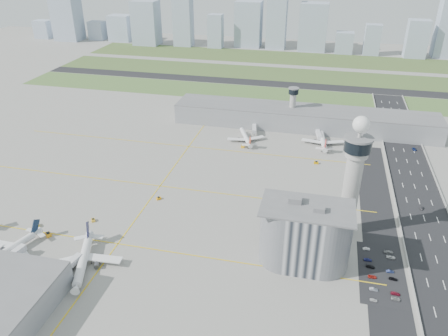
% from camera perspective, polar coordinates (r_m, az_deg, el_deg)
% --- Properties ---
extents(ground, '(1000.00, 1000.00, 0.00)m').
position_cam_1_polar(ground, '(240.57, -1.93, -6.96)').
color(ground, '#9B9890').
extents(grass_strip_0, '(480.00, 50.00, 0.08)m').
position_cam_1_polar(grass_strip_0, '(443.52, 3.18, 9.75)').
color(grass_strip_0, '#4D6F34').
rests_on(grass_strip_0, ground).
extents(grass_strip_1, '(480.00, 60.00, 0.08)m').
position_cam_1_polar(grass_strip_1, '(514.44, 4.73, 12.25)').
color(grass_strip_1, '#3B5528').
rests_on(grass_strip_1, ground).
extents(grass_strip_2, '(480.00, 70.00, 0.08)m').
position_cam_1_polar(grass_strip_2, '(591.19, 6.00, 14.24)').
color(grass_strip_2, '#3E5729').
rests_on(grass_strip_2, ground).
extents(runway, '(480.00, 22.00, 0.10)m').
position_cam_1_polar(runway, '(478.34, 4.00, 11.08)').
color(runway, black).
rests_on(runway, ground).
extents(highway, '(28.00, 500.00, 0.10)m').
position_cam_1_polar(highway, '(242.55, 25.76, -9.84)').
color(highway, black).
rests_on(highway, ground).
extents(barrier_left, '(0.60, 500.00, 1.20)m').
position_cam_1_polar(barrier_left, '(239.06, 22.50, -9.50)').
color(barrier_left, '#9E9E99').
rests_on(barrier_left, ground).
extents(landside_road, '(18.00, 260.00, 0.08)m').
position_cam_1_polar(landside_road, '(229.49, 20.04, -10.87)').
color(landside_road, black).
rests_on(landside_road, ground).
extents(parking_lot, '(20.00, 44.00, 0.10)m').
position_cam_1_polar(parking_lot, '(219.85, 19.77, -12.75)').
color(parking_lot, black).
rests_on(parking_lot, ground).
extents(taxiway_line_h_0, '(260.00, 0.60, 0.01)m').
position_cam_1_polar(taxiway_line_h_0, '(230.67, -13.70, -9.60)').
color(taxiway_line_h_0, yellow).
rests_on(taxiway_line_h_0, ground).
extents(taxiway_line_h_1, '(260.00, 0.60, 0.01)m').
position_cam_1_polar(taxiway_line_h_1, '(275.79, -8.36, -2.34)').
color(taxiway_line_h_1, yellow).
rests_on(taxiway_line_h_1, ground).
extents(taxiway_line_h_2, '(260.00, 0.60, 0.01)m').
position_cam_1_polar(taxiway_line_h_2, '(325.74, -4.63, 2.81)').
color(taxiway_line_h_2, yellow).
rests_on(taxiway_line_h_2, ground).
extents(taxiway_line_v, '(0.60, 260.00, 0.01)m').
position_cam_1_polar(taxiway_line_v, '(275.79, -8.36, -2.34)').
color(taxiway_line_v, yellow).
rests_on(taxiway_line_v, ground).
extents(control_tower, '(14.00, 14.00, 64.50)m').
position_cam_1_polar(control_tower, '(223.88, 16.57, -0.57)').
color(control_tower, '#ADAAA5').
rests_on(control_tower, ground).
extents(secondary_tower, '(8.60, 8.60, 31.90)m').
position_cam_1_polar(secondary_tower, '(361.11, 8.96, 8.33)').
color(secondary_tower, '#ADAAA5').
rests_on(secondary_tower, ground).
extents(admin_building, '(42.00, 24.00, 33.50)m').
position_cam_1_polar(admin_building, '(207.81, 10.51, -8.62)').
color(admin_building, '#B2B2B7').
rests_on(admin_building, ground).
extents(terminal_pier, '(210.00, 32.00, 15.80)m').
position_cam_1_polar(terminal_pier, '(362.46, 10.38, 6.45)').
color(terminal_pier, gray).
rests_on(terminal_pier, ground).
extents(airplane_near_b, '(40.79, 44.52, 10.37)m').
position_cam_1_polar(airplane_near_b, '(238.65, -26.34, -9.11)').
color(airplane_near_b, white).
rests_on(airplane_near_b, ground).
extents(airplane_near_c, '(49.01, 52.86, 12.03)m').
position_cam_1_polar(airplane_near_c, '(217.02, -18.05, -10.99)').
color(airplane_near_c, white).
rests_on(airplane_near_c, ground).
extents(airplane_far_a, '(39.85, 42.64, 9.57)m').
position_cam_1_polar(airplane_far_a, '(333.25, 2.87, 4.36)').
color(airplane_far_a, white).
rests_on(airplane_far_a, ground).
extents(airplane_far_b, '(36.13, 41.14, 10.58)m').
position_cam_1_polar(airplane_far_b, '(335.64, 12.83, 3.95)').
color(airplane_far_b, white).
rests_on(airplane_far_b, ground).
extents(jet_bridge_near_1, '(5.39, 14.31, 5.70)m').
position_cam_1_polar(jet_bridge_near_1, '(230.92, -27.02, -11.34)').
color(jet_bridge_near_1, silver).
rests_on(jet_bridge_near_1, ground).
extents(jet_bridge_near_2, '(5.39, 14.31, 5.70)m').
position_cam_1_polar(jet_bridge_near_2, '(214.58, -20.64, -13.09)').
color(jet_bridge_near_2, silver).
rests_on(jet_bridge_near_2, ground).
extents(jet_bridge_far_0, '(5.39, 14.31, 5.70)m').
position_cam_1_polar(jet_bridge_far_0, '(352.97, 3.96, 5.37)').
color(jet_bridge_far_0, silver).
rests_on(jet_bridge_far_0, ground).
extents(jet_bridge_far_1, '(5.39, 14.31, 5.70)m').
position_cam_1_polar(jet_bridge_far_1, '(349.22, 12.09, 4.55)').
color(jet_bridge_far_1, silver).
rests_on(jet_bridge_far_1, ground).
extents(tug_0, '(4.39, 4.22, 2.11)m').
position_cam_1_polar(tug_0, '(246.59, -21.99, -8.02)').
color(tug_0, orange).
rests_on(tug_0, ground).
extents(tug_1, '(4.11, 4.17, 2.02)m').
position_cam_1_polar(tug_1, '(256.36, -23.28, -6.85)').
color(tug_1, '#DFB700').
rests_on(tug_1, ground).
extents(tug_2, '(3.14, 3.38, 1.62)m').
position_cam_1_polar(tug_2, '(250.53, -16.73, -6.50)').
color(tug_2, yellow).
rests_on(tug_2, ground).
extents(tug_3, '(3.28, 3.25, 1.59)m').
position_cam_1_polar(tug_3, '(261.92, -8.53, -3.90)').
color(tug_3, '#FBA00C').
rests_on(tug_3, ground).
extents(tug_4, '(2.52, 3.67, 2.13)m').
position_cam_1_polar(tug_4, '(323.52, 2.49, 2.90)').
color(tug_4, '#EFA516').
rests_on(tug_4, ground).
extents(tug_5, '(3.17, 2.27, 1.77)m').
position_cam_1_polar(tug_5, '(305.95, 11.94, 0.71)').
color(tug_5, '#D09102').
rests_on(tug_5, ground).
extents(car_lot_0, '(3.26, 1.48, 1.09)m').
position_cam_1_polar(car_lot_0, '(204.49, 18.96, -15.99)').
color(car_lot_0, silver).
rests_on(car_lot_0, ground).
extents(car_lot_1, '(3.75, 1.39, 1.23)m').
position_cam_1_polar(car_lot_1, '(209.36, 18.98, -14.76)').
color(car_lot_1, '#8B909E').
rests_on(car_lot_1, ground).
extents(car_lot_2, '(3.93, 1.88, 1.08)m').
position_cam_1_polar(car_lot_2, '(215.68, 18.81, -13.29)').
color(car_lot_2, '#B12017').
rests_on(car_lot_2, ground).
extents(car_lot_3, '(4.20, 2.07, 1.18)m').
position_cam_1_polar(car_lot_3, '(220.98, 18.57, -12.10)').
color(car_lot_3, black).
rests_on(car_lot_3, ground).
extents(car_lot_4, '(3.80, 1.63, 1.28)m').
position_cam_1_polar(car_lot_4, '(224.57, 18.28, -11.30)').
color(car_lot_4, navy).
rests_on(car_lot_4, ground).
extents(car_lot_5, '(3.61, 1.74, 1.14)m').
position_cam_1_polar(car_lot_5, '(231.36, 18.10, -9.99)').
color(car_lot_5, white).
rests_on(car_lot_5, ground).
extents(car_lot_6, '(4.03, 2.01, 1.10)m').
position_cam_1_polar(car_lot_6, '(208.16, 21.53, -15.61)').
color(car_lot_6, gray).
rests_on(car_lot_6, ground).
extents(car_lot_7, '(4.10, 1.83, 1.17)m').
position_cam_1_polar(car_lot_7, '(210.53, 21.48, -15.01)').
color(car_lot_7, maroon).
rests_on(car_lot_7, ground).
extents(car_lot_8, '(3.87, 1.88, 1.27)m').
position_cam_1_polar(car_lot_8, '(217.60, 21.22, -13.33)').
color(car_lot_8, black).
rests_on(car_lot_8, ground).
extents(car_lot_9, '(3.65, 1.64, 1.16)m').
position_cam_1_polar(car_lot_9, '(221.22, 20.88, -12.51)').
color(car_lot_9, navy).
rests_on(car_lot_9, ground).
extents(car_lot_10, '(4.34, 2.31, 1.16)m').
position_cam_1_polar(car_lot_10, '(229.85, 20.97, -10.82)').
color(car_lot_10, silver).
rests_on(car_lot_10, ground).
extents(car_lot_11, '(4.57, 2.32, 1.27)m').
position_cam_1_polar(car_lot_11, '(232.76, 20.70, -10.21)').
color(car_lot_11, gray).
rests_on(car_lot_11, ground).
extents(car_hw_1, '(1.75, 3.83, 1.22)m').
position_cam_1_polar(car_hw_1, '(274.56, 24.39, -4.79)').
color(car_hw_1, black).
rests_on(car_hw_1, ground).
extents(car_hw_2, '(2.82, 5.00, 1.32)m').
position_cam_1_polar(car_hw_2, '(348.03, 23.61, 2.26)').
color(car_hw_2, navy).
rests_on(car_hw_2, ground).
extents(car_hw_4, '(1.79, 3.92, 1.30)m').
position_cam_1_polar(car_hw_4, '(399.35, 20.56, 6.00)').
color(car_hw_4, '#A4A5A9').
rests_on(car_hw_4, ground).
extents(skyline_bldg_0, '(24.05, 19.24, 26.50)m').
position_cam_1_polar(skyline_bldg_0, '(758.82, -22.51, 16.41)').
color(skyline_bldg_0, '#9EADC1').
rests_on(skyline_bldg_0, ground).
extents(skyline_bldg_1, '(37.63, 30.10, 65.60)m').
position_cam_1_polar(skyline_bldg_1, '(726.91, -19.82, 18.01)').
color(skyline_bldg_1, '#9EADC1').
rests_on(skyline_bldg_1, ground).
extents(skyline_bldg_2, '(22.81, 18.25, 26.79)m').
position_cam_1_polar(skyline_bldg_2, '(720.49, -16.22, 16.87)').
color(skyline_bldg_2, '#9EADC1').
rests_on(skyline_bldg_2, ground).
extents(skyline_bldg_3, '(32.30, 25.84, 36.93)m').
position_cam_1_polar(skyline_bldg_3, '(702.99, -13.33, 17.37)').
color(skyline_bldg_3, '#9EADC1').
rests_on(skyline_bldg_3, ground).
extents(skyline_bldg_4, '(35.81, 28.65, 60.36)m').
position_cam_1_polar(skyline_bldg_4, '(666.80, -10.14, 18.16)').
color(skyline_bldg_4, '#9EADC1').
rests_on(skyline_bldg_4, ground).
extents(skyline_bldg_5, '(25.49, 20.39, 66.89)m').
position_cam_1_polar(skyline_bldg_5, '(651.38, -5.35, 18.52)').
color(skyline_bldg_5, '#9EADC1').
rests_on(skyline_bldg_5, ground).
extents(skyline_bldg_6, '(20.04, 16.03, 45.20)m').
position_cam_1_polar(skyline_bldg_6, '(638.33, -1.12, 17.45)').
color(skyline_bldg_6, '#9EADC1').
rests_on(skyline_bldg_6, ground).
extents(skyline_bldg_7, '(35.76, 28.61, 61.22)m').
position_cam_1_polar(skyline_bldg_7, '(646.18, 3.23, 18.26)').
color(skyline_bldg_7, '#9EADC1').
rests_on(skyline_bldg_7, ground).
extents(skyline_bldg_8, '(26.33, 21.06, 83.39)m').
position_cam_1_polar(skyline_bldg_8, '(633.43, 6.93, 18.94)').
color(skyline_bldg_8, '#9EADC1').
rests_on(skyline_bldg_8, ground).
extents(skyline_bldg_9, '(36.96, 29.57, 62.11)m').
position_cam_1_polar(skyline_bldg_9, '(632.11, 11.57, 17.60)').
color(skyline_bldg_9, '#9EADC1').
rests_on(skyline_bldg_9, ground).
extents(skyline_bldg_10, '(23.01, 18.41, 27.75)m').
position_cam_1_polar(skyline_bldg_10, '(626.65, 15.43, 15.50)').
color(skyline_bldg_10, '#9EADC1').
rests_on(skyline_bldg_10, ground).
extents(skyline_bldg_11, '(20.22, 16.18, 38.97)m').
position_cam_1_polar(skyline_bldg_11, '(627.33, 18.80, 15.58)').
color(skyline_bldg_11, '#9EADC1').
rests_on(skyline_bldg_11, ground).
extents(skyline_bldg_12, '(26.14, 20.92, 46.89)m').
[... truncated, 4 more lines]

